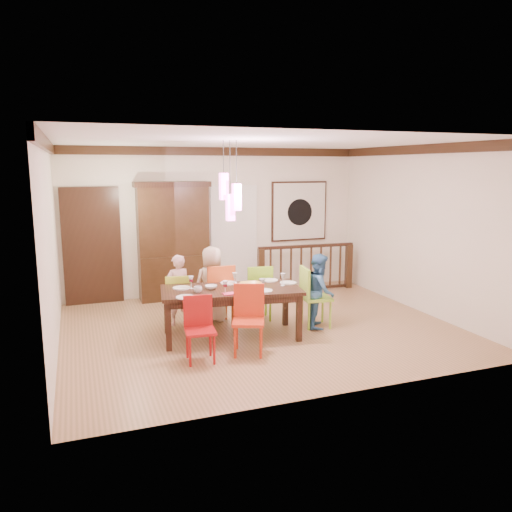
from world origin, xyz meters
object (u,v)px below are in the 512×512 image
object	(u,v)px
chair_far_left	(178,297)
person_far_mid	(212,284)
china_hutch	(173,241)
dining_table	(231,294)
person_end_right	(320,291)
balustrade	(306,267)
person_far_left	(178,290)
chair_end_right	(316,293)

from	to	relation	value
chair_far_left	person_far_mid	bearing A→B (deg)	-162.94
chair_far_left	china_hutch	size ratio (longest dim) A/B	0.38
dining_table	person_end_right	xyz separation A→B (m)	(1.46, -0.01, -0.07)
chair_far_left	balustrade	bearing A→B (deg)	-144.60
person_far_left	dining_table	bearing A→B (deg)	114.78
china_hutch	balustrade	size ratio (longest dim) A/B	1.09
dining_table	china_hutch	size ratio (longest dim) A/B	0.96
person_far_left	balustrade	bearing A→B (deg)	-166.38
china_hutch	person_end_right	bearing A→B (deg)	-54.34
dining_table	china_hutch	distance (m)	2.61
china_hutch	dining_table	bearing A→B (deg)	-81.80
dining_table	balustrade	xyz separation A→B (m)	(2.29, 2.19, -0.16)
dining_table	chair_far_left	distance (m)	1.02
china_hutch	chair_end_right	bearing A→B (deg)	-54.55
chair_end_right	balustrade	distance (m)	2.33
person_far_mid	balustrade	bearing A→B (deg)	-154.78
chair_far_left	china_hutch	xyz separation A→B (m)	(0.28, 1.77, 0.64)
chair_far_left	person_far_left	bearing A→B (deg)	-92.14
chair_end_right	person_far_mid	bearing A→B (deg)	68.61
person_end_right	chair_far_left	bearing A→B (deg)	94.91
china_hutch	person_far_mid	bearing A→B (deg)	-79.85
dining_table	person_end_right	world-z (taller)	person_end_right
person_far_left	chair_end_right	bearing A→B (deg)	146.70
chair_end_right	person_far_left	world-z (taller)	person_far_left
person_far_mid	chair_far_left	bearing A→B (deg)	2.94
dining_table	chair_end_right	bearing A→B (deg)	9.20
dining_table	chair_far_left	world-z (taller)	chair_far_left
person_far_mid	dining_table	bearing A→B (deg)	89.65
china_hutch	person_far_left	world-z (taller)	china_hutch
chair_end_right	person_far_mid	distance (m)	1.70
chair_far_left	person_far_mid	distance (m)	0.61
chair_end_right	china_hutch	world-z (taller)	china_hutch
chair_far_left	chair_end_right	bearing A→B (deg)	169.76
balustrade	person_far_mid	distance (m)	2.71
china_hutch	person_end_right	xyz separation A→B (m)	(1.83, -2.55, -0.54)
balustrade	person_end_right	distance (m)	2.35
chair_end_right	dining_table	bearing A→B (deg)	98.47
chair_end_right	balustrade	bearing A→B (deg)	-14.16
balustrade	dining_table	bearing A→B (deg)	-132.80
chair_far_left	person_end_right	size ratio (longest dim) A/B	0.73
dining_table	person_far_mid	distance (m)	0.85
chair_far_left	person_far_left	distance (m)	0.14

